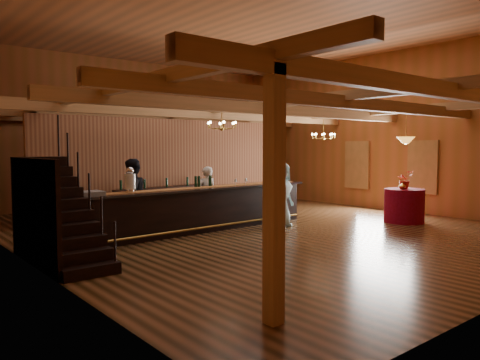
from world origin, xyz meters
TOP-DOWN VIEW (x-y plane):
  - floor at (0.00, 0.00)m, footprint 14.00×14.00m
  - ceiling at (0.00, 0.00)m, footprint 14.00×14.00m
  - wall_back at (0.00, 7.00)m, footprint 12.00×0.10m
  - wall_left at (-6.00, 0.00)m, footprint 0.10×14.00m
  - wall_right at (6.00, 0.00)m, footprint 0.10×14.00m
  - beam_grid at (0.00, 0.51)m, footprint 11.90×13.90m
  - support_posts at (0.00, -0.50)m, footprint 9.20×10.20m
  - partition_wall at (-0.50, 3.50)m, footprint 9.00×0.18m
  - window_right_front at (5.95, -1.60)m, footprint 0.12×1.05m
  - window_right_back at (5.95, 1.00)m, footprint 0.12×1.05m
  - staircase at (-5.45, -0.74)m, footprint 1.00×2.80m
  - backroom_boxes at (-0.29, 5.50)m, footprint 4.10×0.60m
  - tasting_bar at (-1.34, 0.46)m, footprint 6.86×1.14m
  - beverage_dispenser at (-3.50, 0.43)m, footprint 0.26×0.26m
  - glass_rack_tray at (-4.51, 0.28)m, footprint 0.50×0.50m
  - raffle_drum at (1.54, 0.52)m, footprint 0.34×0.24m
  - bar_bottle_0 at (-1.55, 0.58)m, footprint 0.07×0.07m
  - bar_bottle_1 at (-1.45, 0.59)m, footprint 0.07×0.07m
  - bar_bottle_2 at (-1.08, 0.60)m, footprint 0.07×0.07m
  - bar_bottle_3 at (-1.06, 0.60)m, footprint 0.07×0.07m
  - backbar_shelf at (-1.04, 2.95)m, footprint 3.48×0.85m
  - round_table at (3.90, -2.20)m, footprint 1.14×1.14m
  - chandelier_left at (-0.97, 0.20)m, footprint 0.80×0.80m
  - chandelier_right at (4.16, 1.13)m, footprint 0.80×0.80m
  - pendant_lamp at (3.90, -2.20)m, footprint 0.52×0.52m
  - bartender at (-0.81, 1.15)m, footprint 0.66×0.48m
  - staff_second at (-3.05, 1.29)m, footprint 1.14×1.03m
  - guest at (0.60, -0.44)m, footprint 0.98×0.75m
  - floor_plant at (3.27, 3.74)m, footprint 0.89×0.82m
  - table_flowers at (4.03, -2.11)m, footprint 0.57×0.53m
  - table_vase at (3.75, -2.21)m, footprint 0.21×0.21m

SIDE VIEW (x-z plane):
  - floor at x=0.00m, z-range 0.00..0.00m
  - backbar_shelf at x=-1.04m, z-range 0.00..0.97m
  - round_table at x=3.90m, z-range 0.00..0.98m
  - backroom_boxes at x=-0.29m, z-range -0.02..1.08m
  - tasting_bar at x=-1.34m, z-range 0.00..1.15m
  - floor_plant at x=3.27m, z-range 0.00..1.30m
  - bartender at x=-0.81m, z-range 0.00..1.65m
  - guest at x=0.60m, z-range 0.00..1.78m
  - staff_second at x=-3.05m, z-range 0.00..1.91m
  - staircase at x=-5.45m, z-range 0.00..2.00m
  - table_vase at x=3.75m, z-range 0.98..1.30m
  - glass_rack_tray at x=-4.51m, z-range 1.14..1.24m
  - table_flowers at x=4.03m, z-range 0.98..1.51m
  - bar_bottle_0 at x=-1.55m, z-range 1.14..1.44m
  - bar_bottle_1 at x=-1.45m, z-range 1.14..1.44m
  - bar_bottle_2 at x=-1.08m, z-range 1.14..1.44m
  - bar_bottle_3 at x=-1.06m, z-range 1.14..1.44m
  - raffle_drum at x=1.54m, z-range 1.17..1.47m
  - beverage_dispenser at x=-3.50m, z-range 1.13..1.73m
  - window_right_front at x=5.95m, z-range 0.67..2.42m
  - window_right_back at x=5.95m, z-range 0.67..2.42m
  - partition_wall at x=-0.50m, z-range 0.00..3.10m
  - support_posts at x=0.00m, z-range 0.00..3.20m
  - pendant_lamp at x=3.90m, z-range 1.95..2.85m
  - chandelier_right at x=4.16m, z-range 2.22..2.98m
  - wall_back at x=0.00m, z-range 0.00..5.50m
  - wall_left at x=-6.00m, z-range 0.00..5.50m
  - wall_right at x=6.00m, z-range 0.00..5.50m
  - chandelier_left at x=-0.97m, z-range 2.50..3.07m
  - beam_grid at x=0.00m, z-range 3.05..3.44m
  - ceiling at x=0.00m, z-range 5.50..5.50m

